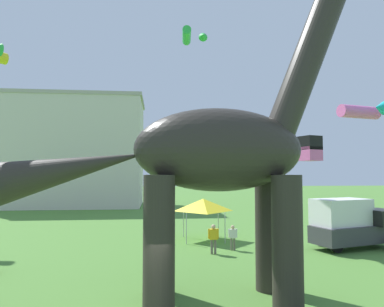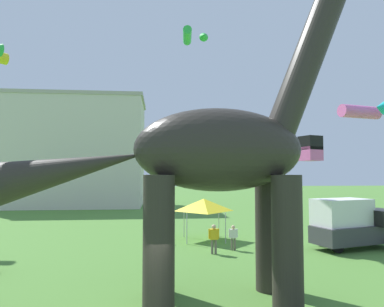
{
  "view_description": "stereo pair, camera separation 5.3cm",
  "coord_description": "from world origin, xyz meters",
  "px_view_note": "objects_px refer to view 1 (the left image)",
  "views": [
    {
      "loc": [
        0.58,
        -10.49,
        4.86
      ],
      "look_at": [
        2.0,
        3.85,
        5.68
      ],
      "focal_mm": 32.46,
      "sensor_mm": 36.0,
      "label": 1
    },
    {
      "loc": [
        0.63,
        -10.5,
        4.86
      ],
      "look_at": [
        2.0,
        3.85,
        5.68
      ],
      "focal_mm": 32.46,
      "sensor_mm": 36.0,
      "label": 2
    }
  ],
  "objects_px": {
    "kite_trailing": "(190,36)",
    "kite_high_right": "(363,111)",
    "person_photographer": "(166,235)",
    "parked_box_truck": "(351,223)",
    "person_watching_child": "(233,235)",
    "dinosaur_sculpture": "(217,150)",
    "kite_high_left": "(305,76)",
    "person_near_flyer": "(213,236)",
    "kite_near_low": "(310,149)",
    "festival_canopy_tent": "(203,205)"
  },
  "relations": [
    {
      "from": "parked_box_truck",
      "to": "kite_trailing",
      "type": "relative_size",
      "value": 2.33
    },
    {
      "from": "kite_trailing",
      "to": "kite_high_right",
      "type": "xyz_separation_m",
      "value": [
        10.97,
        -6.5,
        -7.31
      ]
    },
    {
      "from": "kite_near_low",
      "to": "person_near_flyer",
      "type": "bearing_deg",
      "value": 149.81
    },
    {
      "from": "person_near_flyer",
      "to": "kite_near_low",
      "type": "relative_size",
      "value": 1.31
    },
    {
      "from": "person_photographer",
      "to": "festival_canopy_tent",
      "type": "distance_m",
      "value": 3.55
    },
    {
      "from": "person_near_flyer",
      "to": "person_photographer",
      "type": "bearing_deg",
      "value": -60.06
    },
    {
      "from": "person_photographer",
      "to": "person_watching_child",
      "type": "distance_m",
      "value": 4.87
    },
    {
      "from": "parked_box_truck",
      "to": "kite_near_low",
      "type": "height_order",
      "value": "kite_near_low"
    },
    {
      "from": "dinosaur_sculpture",
      "to": "person_near_flyer",
      "type": "distance_m",
      "value": 9.06
    },
    {
      "from": "person_photographer",
      "to": "person_watching_child",
      "type": "bearing_deg",
      "value": 40.01
    },
    {
      "from": "festival_canopy_tent",
      "to": "kite_near_low",
      "type": "distance_m",
      "value": 9.51
    },
    {
      "from": "dinosaur_sculpture",
      "to": "kite_trailing",
      "type": "relative_size",
      "value": 6.23
    },
    {
      "from": "parked_box_truck",
      "to": "person_watching_child",
      "type": "xyz_separation_m",
      "value": [
        -7.76,
        0.3,
        -0.7
      ]
    },
    {
      "from": "kite_trailing",
      "to": "kite_near_low",
      "type": "distance_m",
      "value": 15.28
    },
    {
      "from": "person_near_flyer",
      "to": "kite_high_left",
      "type": "height_order",
      "value": "kite_high_left"
    },
    {
      "from": "kite_high_left",
      "to": "kite_near_low",
      "type": "xyz_separation_m",
      "value": [
        -7.0,
        -16.07,
        -8.8
      ]
    },
    {
      "from": "kite_high_left",
      "to": "kite_high_right",
      "type": "xyz_separation_m",
      "value": [
        -1.65,
        -12.57,
        -6.01
      ]
    },
    {
      "from": "person_near_flyer",
      "to": "festival_canopy_tent",
      "type": "relative_size",
      "value": 0.56
    },
    {
      "from": "person_photographer",
      "to": "festival_canopy_tent",
      "type": "xyz_separation_m",
      "value": [
        2.77,
        1.07,
        1.94
      ]
    },
    {
      "from": "parked_box_truck",
      "to": "kite_high_left",
      "type": "height_order",
      "value": "kite_high_left"
    },
    {
      "from": "dinosaur_sculpture",
      "to": "kite_high_left",
      "type": "bearing_deg",
      "value": 39.02
    },
    {
      "from": "person_watching_child",
      "to": "kite_near_low",
      "type": "bearing_deg",
      "value": 93.79
    },
    {
      "from": "dinosaur_sculpture",
      "to": "kite_high_right",
      "type": "bearing_deg",
      "value": 17.17
    },
    {
      "from": "parked_box_truck",
      "to": "kite_trailing",
      "type": "xyz_separation_m",
      "value": [
        -9.88,
        6.57,
        14.66
      ]
    },
    {
      "from": "parked_box_truck",
      "to": "person_near_flyer",
      "type": "relative_size",
      "value": 3.39
    },
    {
      "from": "kite_high_left",
      "to": "kite_high_right",
      "type": "bearing_deg",
      "value": -97.47
    },
    {
      "from": "kite_trailing",
      "to": "kite_high_left",
      "type": "xyz_separation_m",
      "value": [
        12.62,
        6.07,
        -1.3
      ]
    },
    {
      "from": "kite_trailing",
      "to": "kite_high_right",
      "type": "relative_size",
      "value": 0.8
    },
    {
      "from": "kite_trailing",
      "to": "kite_high_left",
      "type": "relative_size",
      "value": 1.16
    },
    {
      "from": "parked_box_truck",
      "to": "person_near_flyer",
      "type": "distance_m",
      "value": 9.18
    },
    {
      "from": "parked_box_truck",
      "to": "kite_trailing",
      "type": "bearing_deg",
      "value": 129.92
    },
    {
      "from": "person_photographer",
      "to": "kite_trailing",
      "type": "height_order",
      "value": "kite_trailing"
    },
    {
      "from": "festival_canopy_tent",
      "to": "kite_high_left",
      "type": "xyz_separation_m",
      "value": [
        11.92,
        8.8,
        12.46
      ]
    },
    {
      "from": "dinosaur_sculpture",
      "to": "person_near_flyer",
      "type": "relative_size",
      "value": 9.07
    },
    {
      "from": "parked_box_truck",
      "to": "person_watching_child",
      "type": "distance_m",
      "value": 7.79
    },
    {
      "from": "parked_box_truck",
      "to": "festival_canopy_tent",
      "type": "distance_m",
      "value": 9.99
    },
    {
      "from": "parked_box_truck",
      "to": "person_photographer",
      "type": "relative_size",
      "value": 5.98
    },
    {
      "from": "parked_box_truck",
      "to": "kite_trailing",
      "type": "distance_m",
      "value": 18.86
    },
    {
      "from": "dinosaur_sculpture",
      "to": "kite_trailing",
      "type": "distance_m",
      "value": 18.19
    },
    {
      "from": "dinosaur_sculpture",
      "to": "person_photographer",
      "type": "xyz_separation_m",
      "value": [
        -1.71,
        11.02,
        -5.17
      ]
    },
    {
      "from": "person_photographer",
      "to": "kite_high_right",
      "type": "distance_m",
      "value": 15.74
    },
    {
      "from": "person_photographer",
      "to": "kite_high_right",
      "type": "xyz_separation_m",
      "value": [
        13.04,
        -2.7,
        8.39
      ]
    },
    {
      "from": "parked_box_truck",
      "to": "festival_canopy_tent",
      "type": "height_order",
      "value": "parked_box_truck"
    },
    {
      "from": "person_photographer",
      "to": "kite_high_right",
      "type": "bearing_deg",
      "value": 58.72
    },
    {
      "from": "festival_canopy_tent",
      "to": "dinosaur_sculpture",
      "type": "bearing_deg",
      "value": -95.02
    },
    {
      "from": "dinosaur_sculpture",
      "to": "festival_canopy_tent",
      "type": "bearing_deg",
      "value": 65.85
    },
    {
      "from": "person_watching_child",
      "to": "kite_high_left",
      "type": "height_order",
      "value": "kite_high_left"
    },
    {
      "from": "kite_near_low",
      "to": "kite_high_right",
      "type": "height_order",
      "value": "kite_high_right"
    },
    {
      "from": "kite_trailing",
      "to": "kite_high_right",
      "type": "height_order",
      "value": "kite_trailing"
    },
    {
      "from": "kite_trailing",
      "to": "kite_high_left",
      "type": "height_order",
      "value": "kite_trailing"
    }
  ]
}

